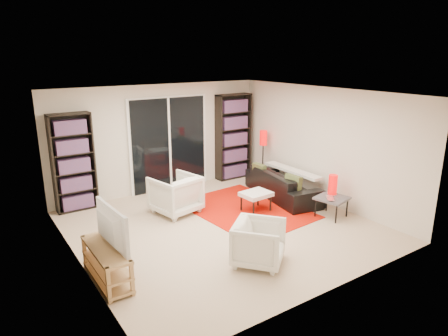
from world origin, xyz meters
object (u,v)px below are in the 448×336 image
at_px(sofa, 283,184).
at_px(floor_lamp, 263,144).
at_px(side_table, 332,199).
at_px(tv_stand, 107,263).
at_px(armchair_front, 259,243).
at_px(bookshelf_right, 233,137).
at_px(bookshelf_left, 73,163).
at_px(ottoman, 256,195).
at_px(armchair_back, 175,194).

distance_m(sofa, floor_lamp, 1.28).
height_order(sofa, side_table, sofa).
xyz_separation_m(tv_stand, armchair_front, (2.04, -0.80, 0.07)).
distance_m(bookshelf_right, floor_lamp, 0.81).
bearing_deg(bookshelf_left, side_table, -38.40).
distance_m(bookshelf_right, sofa, 1.93).
bearing_deg(armchair_front, sofa, 1.32).
distance_m(bookshelf_right, tv_stand, 5.19).
xyz_separation_m(tv_stand, sofa, (4.28, 1.17, 0.03)).
relative_size(bookshelf_right, sofa, 1.03).
bearing_deg(bookshelf_right, armchair_front, -120.16).
bearing_deg(floor_lamp, ottoman, -133.13).
height_order(bookshelf_right, side_table, bookshelf_right).
bearing_deg(bookshelf_left, sofa, -24.37).
bearing_deg(bookshelf_left, floor_lamp, -9.71).
bearing_deg(ottoman, bookshelf_right, 66.15).
height_order(side_table, floor_lamp, floor_lamp).
bearing_deg(floor_lamp, armchair_front, -130.02).
relative_size(bookshelf_right, tv_stand, 1.83).
height_order(ottoman, floor_lamp, floor_lamp).
bearing_deg(floor_lamp, bookshelf_right, 116.67).
xyz_separation_m(bookshelf_right, tv_stand, (-4.21, -2.94, -0.79)).
relative_size(bookshelf_left, floor_lamp, 1.52).
bearing_deg(tv_stand, bookshelf_left, 83.08).
xyz_separation_m(bookshelf_left, armchair_back, (1.57, -1.26, -0.59)).
distance_m(armchair_back, floor_lamp, 2.76).
xyz_separation_m(sofa, floor_lamp, (0.29, 1.05, 0.67)).
distance_m(sofa, armchair_front, 2.98).
distance_m(bookshelf_right, ottoman, 2.40).
height_order(bookshelf_left, sofa, bookshelf_left).
height_order(bookshelf_right, ottoman, bookshelf_right).
height_order(bookshelf_right, floor_lamp, bookshelf_right).
relative_size(tv_stand, armchair_back, 1.37).
bearing_deg(floor_lamp, tv_stand, -154.08).
bearing_deg(ottoman, sofa, 17.85).
distance_m(tv_stand, armchair_front, 2.19).
distance_m(bookshelf_left, sofa, 4.36).
bearing_deg(bookshelf_right, side_table, -88.18).
bearing_deg(ottoman, armchair_back, 148.29).
bearing_deg(armchair_back, side_table, 129.74).
relative_size(armchair_back, ottoman, 1.42).
relative_size(bookshelf_right, floor_lamp, 1.64).
height_order(bookshelf_left, ottoman, bookshelf_left).
distance_m(armchair_front, ottoman, 2.06).
xyz_separation_m(armchair_front, floor_lamp, (2.53, 3.02, 0.64)).
bearing_deg(bookshelf_right, tv_stand, -145.05).
xyz_separation_m(bookshelf_right, side_table, (0.10, -3.13, -0.69)).
distance_m(bookshelf_left, ottoman, 3.65).
distance_m(tv_stand, floor_lamp, 5.13).
xyz_separation_m(bookshelf_right, ottoman, (-0.93, -2.10, -0.70)).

